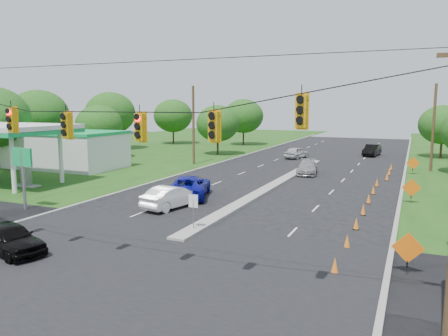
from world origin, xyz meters
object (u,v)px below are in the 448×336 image
at_px(gas_station, 56,146).
at_px(black_sedan, 10,238).
at_px(white_sedan, 172,197).
at_px(blue_pickup, 189,186).

bearing_deg(gas_station, black_sedan, -50.00).
bearing_deg(white_sedan, black_sedan, 89.85).
distance_m(gas_station, white_sedan, 22.15).
distance_m(gas_station, black_sedan, 27.24).
bearing_deg(blue_pickup, black_sedan, 63.73).
height_order(black_sedan, white_sedan, white_sedan).
height_order(white_sedan, blue_pickup, blue_pickup).
relative_size(white_sedan, blue_pickup, 0.78).
height_order(gas_station, blue_pickup, gas_station).
distance_m(black_sedan, white_sedan, 11.16).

